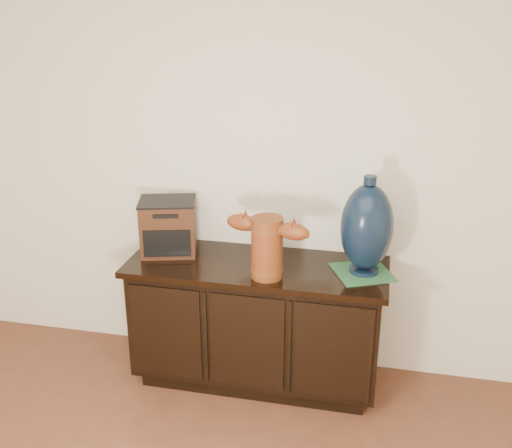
% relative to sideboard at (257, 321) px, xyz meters
% --- Properties ---
extents(sideboard, '(1.46, 0.56, 0.75)m').
position_rel_sideboard_xyz_m(sideboard, '(0.00, 0.00, 0.00)').
color(sideboard, black).
rests_on(sideboard, ground).
extents(terracotta_vessel, '(0.48, 0.21, 0.34)m').
position_rel_sideboard_xyz_m(terracotta_vessel, '(0.09, -0.15, 0.56)').
color(terracotta_vessel, brown).
rests_on(terracotta_vessel, sideboard).
extents(tv_radio, '(0.37, 0.33, 0.32)m').
position_rel_sideboard_xyz_m(tv_radio, '(-0.54, 0.06, 0.53)').
color(tv_radio, '#3E1E0F').
rests_on(tv_radio, sideboard).
extents(green_mat, '(0.38, 0.38, 0.01)m').
position_rel_sideboard_xyz_m(green_mat, '(0.59, 0.01, 0.37)').
color(green_mat, '#2A5F38').
rests_on(green_mat, sideboard).
extents(lamp_base, '(0.37, 0.37, 0.54)m').
position_rel_sideboard_xyz_m(lamp_base, '(0.59, 0.01, 0.63)').
color(lamp_base, black).
rests_on(lamp_base, green_mat).
extents(spray_can, '(0.07, 0.07, 0.20)m').
position_rel_sideboard_xyz_m(spray_can, '(-0.02, 0.12, 0.47)').
color(spray_can, '#5C0F1A').
rests_on(spray_can, sideboard).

